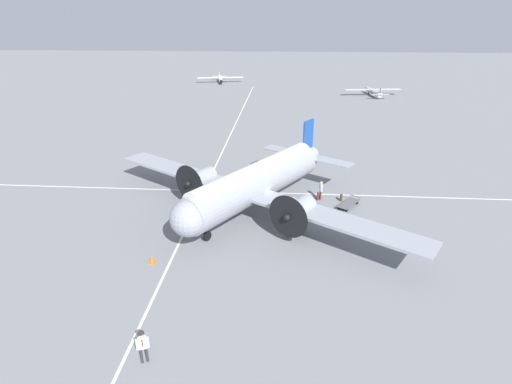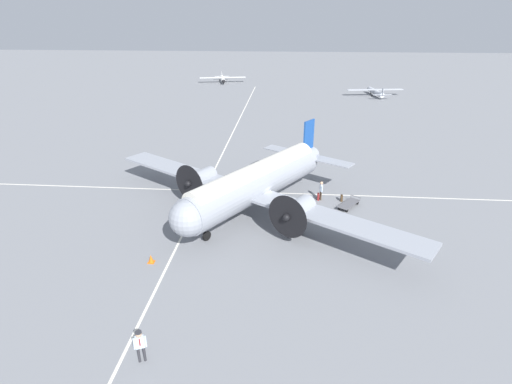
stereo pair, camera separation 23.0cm
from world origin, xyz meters
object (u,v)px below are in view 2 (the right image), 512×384
object	(u,v)px
suitcase_upright_spare	(342,198)
traffic_cone	(151,259)
passenger_boarding	(321,189)
light_aircraft_distant	(223,79)
crew_foreground	(140,343)
light_aircraft_taxiing	(375,92)
suitcase_near_door	(318,197)
baggage_cart	(349,204)
airliner_main	(252,184)

from	to	relation	value
suitcase_upright_spare	traffic_cone	distance (m)	16.61
passenger_boarding	light_aircraft_distant	xyz separation A→B (m)	(62.48, 18.22, -0.18)
traffic_cone	passenger_boarding	bearing A→B (deg)	-47.65
suitcase_upright_spare	light_aircraft_distant	size ratio (longest dim) A/B	0.06
traffic_cone	crew_foreground	bearing A→B (deg)	-164.68
light_aircraft_taxiing	traffic_cone	xyz separation A→B (m)	(-58.75, 25.02, -0.59)
crew_foreground	suitcase_near_door	size ratio (longest dim) A/B	2.91
baggage_cart	suitcase_near_door	bearing A→B (deg)	-81.43
airliner_main	light_aircraft_taxiing	size ratio (longest dim) A/B	2.24
suitcase_upright_spare	light_aircraft_distant	bearing A→B (deg)	17.68
suitcase_upright_spare	traffic_cone	world-z (taller)	suitcase_upright_spare
baggage_cart	light_aircraft_distant	distance (m)	66.91
airliner_main	suitcase_upright_spare	xyz separation A→B (m)	(2.91, -7.28, -2.28)
airliner_main	suitcase_near_door	size ratio (longest dim) A/B	40.88
airliner_main	traffic_cone	distance (m)	9.61
airliner_main	traffic_cone	bearing A→B (deg)	-5.40
airliner_main	light_aircraft_taxiing	bearing A→B (deg)	-167.22
crew_foreground	baggage_cart	xyz separation A→B (m)	(16.89, -11.44, -0.81)
airliner_main	crew_foreground	world-z (taller)	airliner_main
airliner_main	passenger_boarding	world-z (taller)	airliner_main
passenger_boarding	suitcase_near_door	size ratio (longest dim) A/B	2.77
traffic_cone	light_aircraft_distant	bearing A→B (deg)	5.38
suitcase_near_door	traffic_cone	bearing A→B (deg)	132.77
airliner_main	light_aircraft_distant	world-z (taller)	airliner_main
passenger_boarding	suitcase_near_door	xyz separation A→B (m)	(-0.03, 0.20, -0.73)
baggage_cart	traffic_cone	distance (m)	16.35
airliner_main	light_aircraft_distant	size ratio (longest dim) A/B	2.32
airliner_main	light_aircraft_distant	distance (m)	66.78
light_aircraft_distant	traffic_cone	xyz separation A→B (m)	(-72.84, -6.85, -0.58)
suitcase_near_door	light_aircraft_distant	size ratio (longest dim) A/B	0.06
suitcase_near_door	baggage_cart	distance (m)	2.69
airliner_main	light_aircraft_taxiing	world-z (taller)	airliner_main
light_aircraft_distant	airliner_main	bearing A→B (deg)	-1.29
baggage_cart	traffic_cone	xyz separation A→B (m)	(-9.13, 13.57, -0.02)
light_aircraft_taxiing	suitcase_near_door	bearing A→B (deg)	155.53
suitcase_near_door	light_aircraft_distant	bearing A→B (deg)	16.08
crew_foreground	light_aircraft_taxiing	bearing A→B (deg)	-130.46
airliner_main	baggage_cart	size ratio (longest dim) A/B	9.83
light_aircraft_taxiing	suitcase_upright_spare	bearing A→B (deg)	157.71
passenger_boarding	traffic_cone	xyz separation A→B (m)	(-10.36, 11.37, -0.76)
crew_foreground	light_aircraft_distant	distance (m)	81.10
suitcase_upright_spare	baggage_cart	distance (m)	1.17
airliner_main	crew_foreground	bearing A→B (deg)	19.42
suitcase_near_door	light_aircraft_taxiing	size ratio (longest dim) A/B	0.05
airliner_main	baggage_cart	distance (m)	8.27
crew_foreground	light_aircraft_taxiing	xyz separation A→B (m)	(66.52, -22.89, -0.24)
airliner_main	suitcase_upright_spare	bearing A→B (deg)	145.01
traffic_cone	suitcase_near_door	bearing A→B (deg)	-47.23
suitcase_near_door	light_aircraft_taxiing	distance (m)	50.37
suitcase_upright_spare	light_aircraft_distant	world-z (taller)	light_aircraft_distant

